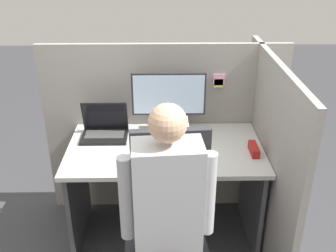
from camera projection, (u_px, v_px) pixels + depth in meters
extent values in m
cube|color=gray|center=(165.00, 131.00, 3.05)|extent=(1.82, 0.04, 1.37)
cube|color=#F4EA66|center=(219.00, 83.00, 2.85)|extent=(0.07, 0.01, 0.07)
cube|color=#EA9EC6|center=(219.00, 80.00, 2.84)|extent=(0.09, 0.01, 0.09)
cube|color=gray|center=(267.00, 161.00, 2.64)|extent=(0.04, 1.38, 1.37)
cube|color=#B7B7B2|center=(165.00, 149.00, 2.67)|extent=(1.32, 0.73, 0.03)
cube|color=#4C4C51|center=(78.00, 196.00, 2.83)|extent=(0.03, 0.62, 0.73)
cube|color=#4C4C51|center=(252.00, 194.00, 2.85)|extent=(0.03, 0.62, 0.73)
cube|color=white|center=(169.00, 128.00, 2.83)|extent=(0.29, 0.23, 0.09)
cylinder|color=#232328|center=(169.00, 122.00, 2.81)|extent=(0.18, 0.18, 0.01)
cylinder|color=#232328|center=(169.00, 117.00, 2.79)|extent=(0.04, 0.04, 0.07)
cube|color=#232328|center=(169.00, 94.00, 2.72)|extent=(0.51, 0.02, 0.30)
cube|color=silver|center=(169.00, 95.00, 2.71)|extent=(0.49, 0.00, 0.28)
cube|color=black|center=(105.00, 137.00, 2.78)|extent=(0.32, 0.23, 0.02)
cube|color=#424242|center=(105.00, 134.00, 2.79)|extent=(0.27, 0.13, 0.00)
cube|color=black|center=(105.00, 116.00, 2.81)|extent=(0.32, 0.06, 0.23)
cube|color=black|center=(105.00, 116.00, 2.80)|extent=(0.28, 0.05, 0.20)
ellipsoid|color=silver|center=(135.00, 153.00, 2.56)|extent=(0.06, 0.05, 0.04)
cube|color=#A31919|center=(254.00, 149.00, 2.58)|extent=(0.05, 0.16, 0.06)
cone|color=orange|center=(149.00, 165.00, 2.42)|extent=(0.04, 0.10, 0.04)
cylinder|color=green|center=(149.00, 160.00, 2.47)|extent=(0.02, 0.02, 0.02)
cube|color=#2D2D33|center=(170.00, 180.00, 2.21)|extent=(0.44, 0.08, 0.64)
cube|color=#B2B2B7|center=(168.00, 196.00, 1.94)|extent=(0.35, 0.22, 0.58)
sphere|color=#D8A884|center=(168.00, 123.00, 1.76)|extent=(0.18, 0.18, 0.18)
cylinder|color=#B2B2B7|center=(126.00, 199.00, 1.92)|extent=(0.07, 0.07, 0.47)
cylinder|color=#B2B2B7|center=(209.00, 194.00, 1.95)|extent=(0.07, 0.07, 0.47)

